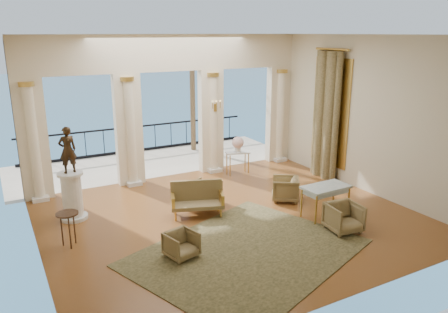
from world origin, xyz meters
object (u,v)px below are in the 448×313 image
game_table (326,189)px  armchair_b (344,216)px  settee (197,199)px  statue (67,150)px  console_table (238,156)px  side_table (67,218)px  armchair_a (181,243)px  pedestal (72,197)px  armchair_d (206,192)px  armchair_c (285,188)px

game_table → armchair_b: bearing=-103.6°
settee → statue: (-2.85, 1.25, 1.37)m
console_table → settee: bearing=-120.4°
armchair_b → side_table: size_ratio=0.96×
statue → armchair_a: bearing=111.0°
pedestal → side_table: 1.51m
armchair_b → statue: size_ratio=0.65×
armchair_b → game_table: 0.97m
armchair_d → settee: size_ratio=0.51×
armchair_b → armchair_c: 2.27m
settee → game_table: size_ratio=1.19×
armchair_a → armchair_b: (3.86, -0.69, 0.07)m
armchair_a → side_table: (-1.97, 1.64, 0.36)m
settee → armchair_a: bearing=-104.2°
side_table → armchair_d: bearing=11.0°
armchair_b → side_table: side_table is taller
armchair_b → pedestal: bearing=152.3°
armchair_c → pedestal: pedestal is taller
game_table → side_table: 6.20m
armchair_b → settee: (-2.63, 2.55, 0.06)m
armchair_a → armchair_b: bearing=-24.9°
armchair_d → pedestal: (-3.35, 0.74, 0.23)m
settee → pedestal: 3.12m
armchair_b → armchair_d: armchair_b is taller
game_table → side_table: (-6.02, 1.45, -0.06)m
armchair_c → statue: size_ratio=0.64×
armchair_b → side_table: 6.29m
armchair_a → armchair_c: size_ratio=0.84×
pedestal → settee: bearing=-23.6°
settee → pedestal: pedestal is taller
game_table → side_table: bearing=164.9°
pedestal → statue: (0.00, 0.00, 1.22)m
armchair_b → console_table: (0.00, 4.96, 0.25)m
armchair_d → statue: (-3.35, 0.74, 1.44)m
armchair_b → armchair_c: bearing=97.8°
console_table → armchair_c: bearing=-73.7°
armchair_d → settee: settee is taller
armchair_d → statue: size_ratio=0.64×
armchair_b → armchair_c: size_ratio=1.02×
armchair_b → armchair_c: armchair_b is taller
armchair_a → console_table: bearing=33.1°
console_table → side_table: side_table is taller
statue → game_table: bearing=146.2°
armchair_a → side_table: 2.59m
settee → side_table: settee is taller
armchair_c → armchair_a: bearing=-32.0°
pedestal → statue: 1.22m
game_table → pedestal: pedestal is taller
pedestal → statue: size_ratio=1.07×
armchair_b → game_table: game_table is taller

